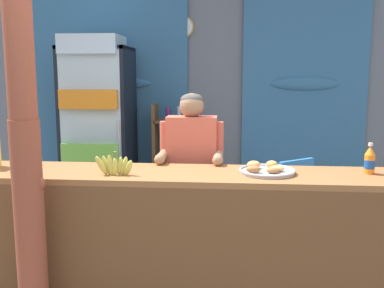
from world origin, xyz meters
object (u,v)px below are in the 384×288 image
object	(u,v)px
stall_counter	(194,232)
plastic_lawn_chair	(286,195)
shopkeeper	(192,164)
banana_bunch	(115,166)
pastry_tray	(266,170)
timber_post	(24,129)
soda_bottle_orange_soda	(370,161)
bottle_shelf_rack	(174,158)
drink_fridge	(98,121)

from	to	relation	value
stall_counter	plastic_lawn_chair	xyz separation A→B (m)	(0.78, 1.40, -0.12)
plastic_lawn_chair	shopkeeper	xyz separation A→B (m)	(-0.85, -0.78, 0.45)
plastic_lawn_chair	shopkeeper	size ratio (longest dim) A/B	0.57
shopkeeper	banana_bunch	xyz separation A→B (m)	(-0.46, -0.62, 0.11)
shopkeeper	pastry_tray	world-z (taller)	shopkeeper
stall_counter	shopkeeper	distance (m)	0.70
timber_post	stall_counter	bearing A→B (deg)	17.81
plastic_lawn_chair	soda_bottle_orange_soda	distance (m)	1.40
bottle_shelf_rack	soda_bottle_orange_soda	xyz separation A→B (m)	(1.57, -2.03, 0.39)
bottle_shelf_rack	soda_bottle_orange_soda	distance (m)	2.60
stall_counter	banana_bunch	world-z (taller)	banana_bunch
banana_bunch	bottle_shelf_rack	bearing A→B (deg)	87.08
bottle_shelf_rack	plastic_lawn_chair	bearing A→B (deg)	-34.47
stall_counter	bottle_shelf_rack	world-z (taller)	bottle_shelf_rack
timber_post	banana_bunch	world-z (taller)	timber_post
drink_fridge	plastic_lawn_chair	size ratio (longest dim) A/B	2.39
soda_bottle_orange_soda	banana_bunch	distance (m)	1.69
timber_post	shopkeeper	size ratio (longest dim) A/B	1.84
timber_post	plastic_lawn_chair	distance (m)	2.59
timber_post	soda_bottle_orange_soda	xyz separation A→B (m)	(2.13, 0.49, -0.25)
bottle_shelf_rack	soda_bottle_orange_soda	bearing A→B (deg)	-52.37
timber_post	banana_bunch	bearing A→B (deg)	34.78
timber_post	drink_fridge	distance (m)	2.33
drink_fridge	bottle_shelf_rack	size ratio (longest dim) A/B	1.57
timber_post	bottle_shelf_rack	distance (m)	2.67
plastic_lawn_chair	banana_bunch	size ratio (longest dim) A/B	3.18
soda_bottle_orange_soda	plastic_lawn_chair	bearing A→B (deg)	107.24
drink_fridge	soda_bottle_orange_soda	world-z (taller)	drink_fridge
stall_counter	shopkeeper	bearing A→B (deg)	96.62
pastry_tray	banana_bunch	world-z (taller)	banana_bunch
stall_counter	timber_post	world-z (taller)	timber_post
shopkeeper	stall_counter	bearing A→B (deg)	-83.38
timber_post	shopkeeper	xyz separation A→B (m)	(0.90, 0.93, -0.38)
drink_fridge	pastry_tray	xyz separation A→B (m)	(1.71, -1.85, -0.12)
shopkeeper	banana_bunch	bearing A→B (deg)	-126.33
drink_fridge	soda_bottle_orange_soda	distance (m)	3.00
timber_post	pastry_tray	world-z (taller)	timber_post
stall_counter	bottle_shelf_rack	bearing A→B (deg)	100.61
stall_counter	timber_post	size ratio (longest dim) A/B	1.44
drink_fridge	soda_bottle_orange_soda	size ratio (longest dim) A/B	9.87
pastry_tray	shopkeeper	bearing A→B (deg)	138.50
bottle_shelf_rack	plastic_lawn_chair	xyz separation A→B (m)	(1.19, -0.82, -0.19)
bottle_shelf_rack	shopkeeper	bearing A→B (deg)	-77.87
stall_counter	soda_bottle_orange_soda	size ratio (longest dim) A/B	19.10
drink_fridge	pastry_tray	bearing A→B (deg)	-47.25
timber_post	banana_bunch	size ratio (longest dim) A/B	10.25
pastry_tray	banana_bunch	size ratio (longest dim) A/B	1.39
shopkeeper	pastry_tray	size ratio (longest dim) A/B	3.99
bottle_shelf_rack	plastic_lawn_chair	world-z (taller)	bottle_shelf_rack
stall_counter	drink_fridge	world-z (taller)	drink_fridge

